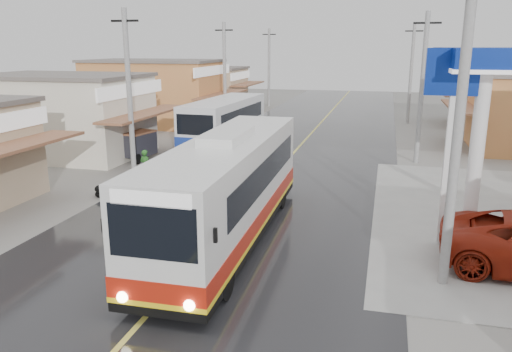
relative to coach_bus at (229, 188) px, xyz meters
The scene contains 11 objects.
ground 2.48m from the coach_bus, 102.90° to the right, with size 120.00×120.00×0.00m, color slate.
road 13.40m from the coach_bus, 91.70° to the left, with size 12.00×90.00×0.02m, color black.
centre_line 13.40m from the coach_bus, 91.70° to the left, with size 0.15×90.00×0.01m, color #D8CC4C.
shopfronts_left 21.15m from the coach_bus, 129.44° to the left, with size 11.00×44.00×5.20m, color tan, non-canonical shape.
utility_poles_left 16.18m from the coach_bus, 117.37° to the left, with size 1.60×50.00×8.00m, color gray, non-canonical shape.
utility_poles_right 14.94m from the coach_bus, 63.55° to the left, with size 1.60×36.00×8.00m, color gray, non-canonical shape.
coach_bus is the anchor object (origin of this frame).
second_bus 15.22m from the coach_bus, 108.60° to the left, with size 2.87×9.26×3.04m.
cyclist 7.18m from the coach_bus, 138.56° to the left, with size 0.97×1.80×1.84m.
tricycle_near 13.14m from the coach_bus, 130.64° to the left, with size 1.73×2.33×1.63m.
tyre_stack 7.54m from the coach_bus, 153.74° to the left, with size 0.87×0.87×0.45m.
Camera 1 is at (5.22, -13.24, 6.26)m, focal length 35.00 mm.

